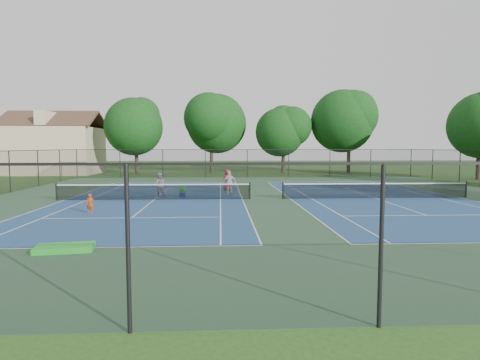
{
  "coord_description": "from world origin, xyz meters",
  "views": [
    {
      "loc": [
        -2.88,
        -24.95,
        3.29
      ],
      "look_at": [
        -1.71,
        -1.0,
        1.3
      ],
      "focal_mm": 30.0,
      "sensor_mm": 36.0,
      "label": 1
    }
  ],
  "objects_px": {
    "tree_back_d": "(350,118)",
    "ball_crate": "(183,195)",
    "tree_back_b": "(211,120)",
    "bystander_a": "(230,183)",
    "clapboard_house": "(55,148)",
    "child_player": "(90,204)",
    "ball_hopper": "(182,189)",
    "tree_back_a": "(136,124)",
    "tree_back_c": "(284,129)",
    "instructor": "(159,185)",
    "bystander_c": "(227,180)"
  },
  "relations": [
    {
      "from": "tree_back_a",
      "to": "bystander_a",
      "type": "bearing_deg",
      "value": -63.38
    },
    {
      "from": "clapboard_house",
      "to": "bystander_a",
      "type": "height_order",
      "value": "clapboard_house"
    },
    {
      "from": "tree_back_b",
      "to": "clapboard_house",
      "type": "xyz_separation_m",
      "value": [
        -19.0,
        -1.0,
        -3.5
      ]
    },
    {
      "from": "clapboard_house",
      "to": "ball_hopper",
      "type": "relative_size",
      "value": 25.23
    },
    {
      "from": "tree_back_b",
      "to": "bystander_a",
      "type": "bearing_deg",
      "value": -85.76
    },
    {
      "from": "bystander_c",
      "to": "child_player",
      "type": "bearing_deg",
      "value": 28.68
    },
    {
      "from": "tree_back_a",
      "to": "ball_crate",
      "type": "relative_size",
      "value": 26.44
    },
    {
      "from": "child_player",
      "to": "ball_hopper",
      "type": "xyz_separation_m",
      "value": [
        3.96,
        6.14,
        0.03
      ]
    },
    {
      "from": "child_player",
      "to": "ball_crate",
      "type": "xyz_separation_m",
      "value": [
        3.96,
        6.14,
        -0.34
      ]
    },
    {
      "from": "tree_back_c",
      "to": "instructor",
      "type": "distance_m",
      "value": 26.7
    },
    {
      "from": "tree_back_a",
      "to": "child_player",
      "type": "distance_m",
      "value": 29.77
    },
    {
      "from": "bystander_c",
      "to": "bystander_a",
      "type": "bearing_deg",
      "value": 65.67
    },
    {
      "from": "tree_back_b",
      "to": "bystander_a",
      "type": "distance_m",
      "value": 24.19
    },
    {
      "from": "tree_back_d",
      "to": "ball_hopper",
      "type": "bearing_deg",
      "value": -128.75
    },
    {
      "from": "child_player",
      "to": "ball_hopper",
      "type": "height_order",
      "value": "child_player"
    },
    {
      "from": "tree_back_a",
      "to": "ball_hopper",
      "type": "height_order",
      "value": "tree_back_a"
    },
    {
      "from": "tree_back_c",
      "to": "ball_crate",
      "type": "relative_size",
      "value": 24.25
    },
    {
      "from": "tree_back_b",
      "to": "child_player",
      "type": "bearing_deg",
      "value": -99.73
    },
    {
      "from": "tree_back_a",
      "to": "tree_back_c",
      "type": "height_order",
      "value": "tree_back_a"
    },
    {
      "from": "child_player",
      "to": "tree_back_c",
      "type": "bearing_deg",
      "value": 61.23
    },
    {
      "from": "tree_back_a",
      "to": "ball_crate",
      "type": "xyz_separation_m",
      "value": [
        7.64,
        -22.87,
        -5.88
      ]
    },
    {
      "from": "child_player",
      "to": "bystander_a",
      "type": "relative_size",
      "value": 0.6
    },
    {
      "from": "tree_back_b",
      "to": "ball_crate",
      "type": "height_order",
      "value": "tree_back_b"
    },
    {
      "from": "tree_back_a",
      "to": "bystander_a",
      "type": "relative_size",
      "value": 5.57
    },
    {
      "from": "child_player",
      "to": "ball_crate",
      "type": "bearing_deg",
      "value": 53.92
    },
    {
      "from": "ball_crate",
      "to": "tree_back_a",
      "type": "bearing_deg",
      "value": 108.48
    },
    {
      "from": "tree_back_d",
      "to": "child_player",
      "type": "height_order",
      "value": "tree_back_d"
    },
    {
      "from": "tree_back_b",
      "to": "ball_hopper",
      "type": "height_order",
      "value": "tree_back_b"
    },
    {
      "from": "ball_hopper",
      "to": "clapboard_house",
      "type": "bearing_deg",
      "value": 126.47
    },
    {
      "from": "bystander_a",
      "to": "ball_hopper",
      "type": "height_order",
      "value": "bystander_a"
    },
    {
      "from": "tree_back_c",
      "to": "ball_crate",
      "type": "height_order",
      "value": "tree_back_c"
    },
    {
      "from": "tree_back_d",
      "to": "clapboard_house",
      "type": "height_order",
      "value": "tree_back_d"
    },
    {
      "from": "bystander_c",
      "to": "ball_hopper",
      "type": "xyz_separation_m",
      "value": [
        -3.0,
        -3.91,
        -0.29
      ]
    },
    {
      "from": "tree_back_d",
      "to": "ball_crate",
      "type": "relative_size",
      "value": 29.94
    },
    {
      "from": "instructor",
      "to": "tree_back_c",
      "type": "bearing_deg",
      "value": -125.66
    },
    {
      "from": "child_player",
      "to": "bystander_a",
      "type": "height_order",
      "value": "bystander_a"
    },
    {
      "from": "tree_back_d",
      "to": "tree_back_b",
      "type": "bearing_deg",
      "value": 173.29
    },
    {
      "from": "tree_back_b",
      "to": "bystander_c",
      "type": "relative_size",
      "value": 6.18
    },
    {
      "from": "tree_back_b",
      "to": "tree_back_c",
      "type": "distance_m",
      "value": 9.12
    },
    {
      "from": "child_player",
      "to": "tree_back_a",
      "type": "bearing_deg",
      "value": 93.97
    },
    {
      "from": "tree_back_b",
      "to": "clapboard_house",
      "type": "bearing_deg",
      "value": -176.99
    },
    {
      "from": "clapboard_house",
      "to": "bystander_a",
      "type": "bearing_deg",
      "value": -47.24
    },
    {
      "from": "tree_back_d",
      "to": "clapboard_house",
      "type": "xyz_separation_m",
      "value": [
        -36.0,
        1.0,
        -3.73
      ]
    },
    {
      "from": "tree_back_d",
      "to": "clapboard_house",
      "type": "relative_size",
      "value": 0.96
    },
    {
      "from": "tree_back_a",
      "to": "tree_back_d",
      "type": "bearing_deg",
      "value": 0.0
    },
    {
      "from": "tree_back_c",
      "to": "child_player",
      "type": "distance_m",
      "value": 33.62
    },
    {
      "from": "bystander_c",
      "to": "ball_hopper",
      "type": "distance_m",
      "value": 4.93
    },
    {
      "from": "ball_crate",
      "to": "child_player",
      "type": "bearing_deg",
      "value": -122.82
    },
    {
      "from": "bystander_c",
      "to": "ball_crate",
      "type": "height_order",
      "value": "bystander_c"
    },
    {
      "from": "tree_back_b",
      "to": "tree_back_d",
      "type": "relative_size",
      "value": 0.97
    }
  ]
}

